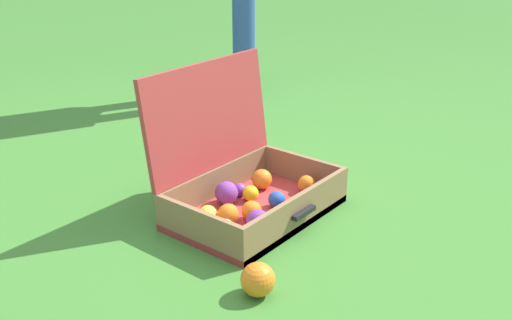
{
  "coord_description": "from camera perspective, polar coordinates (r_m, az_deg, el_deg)",
  "views": [
    {
      "loc": [
        -1.5,
        -1.2,
        0.97
      ],
      "look_at": [
        -0.05,
        -0.05,
        0.21
      ],
      "focal_mm": 42.28,
      "sensor_mm": 36.0,
      "label": 1
    }
  ],
  "objects": [
    {
      "name": "stray_ball_on_grass",
      "position": [
        1.67,
        0.17,
        -11.25
      ],
      "size": [
        0.1,
        0.1,
        0.1
      ],
      "primitive_type": "sphere",
      "color": "orange",
      "rests_on": "ground"
    },
    {
      "name": "open_suitcase",
      "position": [
        2.07,
        -1.23,
        -2.22
      ],
      "size": [
        0.58,
        0.46,
        0.5
      ],
      "color": "#B23838",
      "rests_on": "ground"
    },
    {
      "name": "ground_plane",
      "position": [
        2.16,
        -0.06,
        -4.36
      ],
      "size": [
        16.0,
        16.0,
        0.0
      ],
      "primitive_type": "plane",
      "color": "#3D7A2D"
    }
  ]
}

